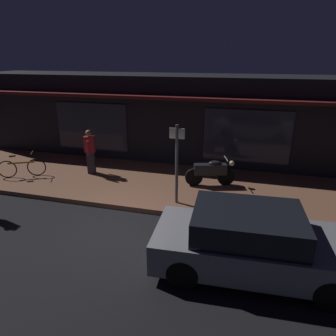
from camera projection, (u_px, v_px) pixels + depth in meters
ground_plane at (115, 229)px, 8.06m from camera, size 60.00×60.00×0.00m
sidewalk_slab at (149, 183)px, 10.74m from camera, size 18.00×4.00×0.15m
storefront_building at (173, 117)px, 13.20m from camera, size 18.00×3.30×3.60m
motorcycle at (211, 171)px, 10.25m from camera, size 1.66×0.72×0.97m
bicycle_parked at (22, 168)px, 10.99m from camera, size 1.49×0.80×0.91m
person_photographer at (90, 151)px, 11.17m from camera, size 0.43×0.61×1.67m
sign_post at (177, 160)px, 8.70m from camera, size 0.44×0.09×2.40m
parked_car_near at (251, 242)px, 6.27m from camera, size 4.18×1.97×1.42m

